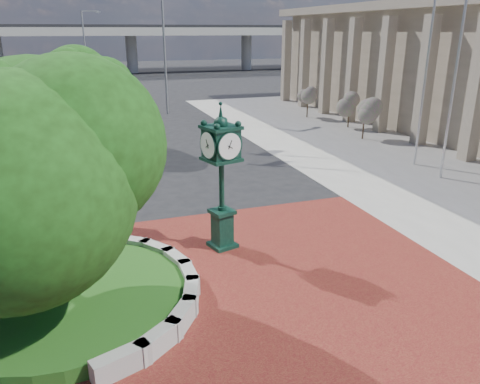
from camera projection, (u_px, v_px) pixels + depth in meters
name	position (u px, v px, depth m)	size (l,w,h in m)	color
ground	(249.00, 275.00, 13.57)	(200.00, 200.00, 0.00)	black
plaza	(262.00, 292.00, 12.67)	(12.00, 12.00, 0.04)	maroon
sidewalk	(447.00, 151.00, 27.41)	(20.00, 50.00, 0.04)	#9E9B93
planter_wall	(156.00, 283.00, 12.65)	(2.96, 6.77, 0.54)	#9E9B93
grass_bed	(66.00, 300.00, 11.96)	(6.10, 6.10, 0.40)	#254F16
overpass	(97.00, 31.00, 73.87)	(90.00, 12.00, 7.50)	#9E9B93
tree_planter	(48.00, 168.00, 10.81)	(5.20, 5.20, 6.33)	#38281C
tree_street	(80.00, 93.00, 27.35)	(4.40, 4.40, 5.45)	#38281C
post_clock	(221.00, 172.00, 14.49)	(1.16, 1.16, 4.67)	black
parked_car	(126.00, 94.00, 46.89)	(1.61, 4.00, 1.36)	#5C0D18
flagpole_a	(457.00, 62.00, 20.66)	(1.62, 0.45, 10.57)	silver
flagpole_b	(427.00, 62.00, 22.92)	(1.52, 0.69, 10.22)	silver
street_lamp_near	(167.00, 39.00, 37.69)	(2.23, 0.98, 10.32)	slate
street_lamp_far	(87.00, 47.00, 47.87)	(1.93, 0.30, 8.59)	slate
shrub_near	(364.00, 115.00, 29.90)	(1.20, 1.20, 2.20)	#38281C
shrub_mid	(349.00, 106.00, 33.48)	(1.20, 1.20, 2.20)	#38281C
shrub_far	(308.00, 98.00, 37.41)	(1.20, 1.20, 2.20)	#38281C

